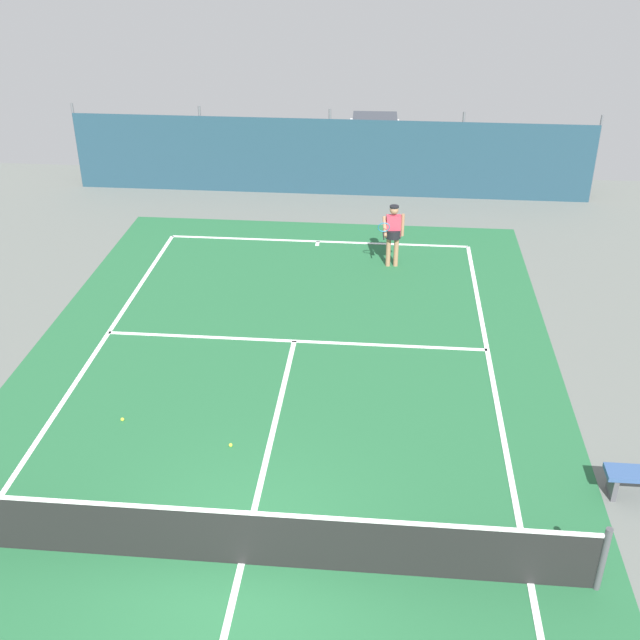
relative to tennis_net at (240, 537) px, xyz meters
The scene contains 8 objects.
ground_plane 0.51m from the tennis_net, ahead, with size 36.00×36.00×0.00m, color slate.
court_surface 0.51m from the tennis_net, ahead, with size 11.02×26.60×0.01m.
tennis_net is the anchor object (origin of this frame).
back_fence 16.29m from the tennis_net, 90.00° to the left, with size 16.30×0.98×2.70m.
tennis_player 10.69m from the tennis_net, 78.99° to the left, with size 0.67×0.78×1.64m.
tennis_ball_near_player 4.31m from the tennis_net, 130.75° to the left, with size 0.07×0.07×0.07m, color #CCDB33.
tennis_ball_midcourt 2.80m from the tennis_net, 104.16° to the left, with size 0.07×0.07×0.07m, color #CCDB33.
parked_car 18.95m from the tennis_net, 86.02° to the left, with size 2.11×4.25×1.68m.
Camera 1 is at (1.88, -8.15, 8.56)m, focal length 44.21 mm.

